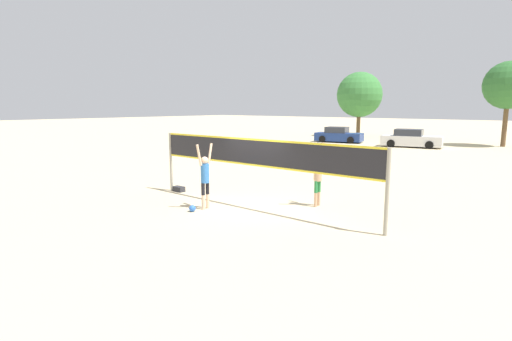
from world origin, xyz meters
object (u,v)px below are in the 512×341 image
(gear_bag, at_px, (179,189))
(parked_car_near, at_px, (411,139))
(player_blocker, at_px, (318,173))
(tree_right_cluster, at_px, (360,95))
(parked_car_mid, at_px, (338,135))
(tree_left_cluster, at_px, (509,85))
(volleyball_net, at_px, (256,157))
(volleyball, at_px, (192,208))
(player_spiker, at_px, (205,175))

(gear_bag, relative_size, parked_car_near, 0.10)
(player_blocker, height_order, tree_right_cluster, tree_right_cluster)
(parked_car_mid, distance_m, tree_left_cluster, 14.48)
(volleyball_net, relative_size, player_blocker, 4.14)
(player_blocker, bearing_deg, tree_right_cluster, -156.71)
(volleyball, relative_size, parked_car_near, 0.04)
(volleyball, bearing_deg, parked_car_mid, 108.38)
(parked_car_near, xyz_separation_m, parked_car_mid, (-6.85, 0.19, -0.02))
(player_spiker, distance_m, gear_bag, 3.25)
(gear_bag, distance_m, parked_car_near, 23.86)
(gear_bag, bearing_deg, volleyball, -31.75)
(parked_car_near, bearing_deg, tree_left_cluster, 31.38)
(player_blocker, xyz_separation_m, gear_bag, (-5.53, -1.52, -1.05))
(gear_bag, distance_m, tree_left_cluster, 30.50)
(parked_car_near, relative_size, parked_car_mid, 1.09)
(parked_car_mid, bearing_deg, player_blocker, -75.27)
(volleyball, xyz_separation_m, parked_car_near, (-1.71, 25.56, 0.57))
(player_spiker, xyz_separation_m, tree_right_cluster, (-10.41, 33.15, 3.49))
(player_spiker, distance_m, parked_car_mid, 26.65)
(gear_bag, distance_m, parked_car_mid, 24.71)
(player_blocker, xyz_separation_m, parked_car_near, (-4.46, 22.32, -0.48))
(player_spiker, height_order, volleyball, player_spiker)
(volleyball, bearing_deg, player_blocker, 49.71)
(volleyball_net, xyz_separation_m, player_spiker, (-1.26, -1.13, -0.58))
(gear_bag, bearing_deg, tree_left_cluster, 76.60)
(player_blocker, bearing_deg, gear_bag, -74.67)
(volleyball, bearing_deg, tree_left_cluster, 82.31)
(volleyball_net, distance_m, gear_bag, 4.42)
(gear_bag, xyz_separation_m, parked_car_mid, (-5.77, 24.02, 0.55))
(volleyball_net, height_order, tree_right_cluster, tree_right_cluster)
(player_spiker, height_order, player_blocker, player_spiker)
(gear_bag, xyz_separation_m, parked_car_near, (1.08, 23.83, 0.57))
(volleyball, relative_size, tree_left_cluster, 0.03)
(tree_left_cluster, bearing_deg, parked_car_mid, -157.63)
(player_spiker, bearing_deg, volleyball, 174.19)
(tree_right_cluster, bearing_deg, tree_left_cluster, -10.48)
(player_spiker, distance_m, tree_right_cluster, 34.92)
(volleyball_net, distance_m, volleyball, 2.68)
(volleyball_net, bearing_deg, player_spiker, -138.13)
(tree_right_cluster, bearing_deg, player_spiker, -72.56)
(volleyball_net, bearing_deg, tree_right_cluster, 110.04)
(player_spiker, relative_size, parked_car_mid, 0.47)
(volleyball_net, relative_size, tree_left_cluster, 1.28)
(volleyball_net, height_order, parked_car_mid, volleyball_net)
(volleyball_net, distance_m, player_blocker, 2.21)
(parked_car_near, bearing_deg, gear_bag, -103.90)
(volleyball_net, distance_m, tree_right_cluster, 34.20)
(volleyball, bearing_deg, tree_right_cluster, 107.10)
(volleyball_net, bearing_deg, tree_left_cluster, 84.41)
(player_blocker, relative_size, parked_car_near, 0.43)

